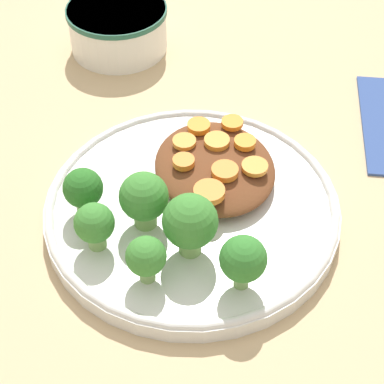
{
  "coord_description": "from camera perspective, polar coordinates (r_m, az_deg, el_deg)",
  "views": [
    {
      "loc": [
        0.38,
        -0.1,
        0.44
      ],
      "look_at": [
        0.0,
        0.0,
        0.03
      ],
      "focal_mm": 60.0,
      "sensor_mm": 36.0,
      "label": 1
    }
  ],
  "objects": [
    {
      "name": "ground_plane",
      "position": [
        0.59,
        0.0,
        -2.12
      ],
      "size": [
        4.0,
        4.0,
        0.0
      ],
      "primitive_type": "plane",
      "color": "tan"
    },
    {
      "name": "plate",
      "position": [
        0.58,
        0.0,
        -1.4
      ],
      "size": [
        0.27,
        0.27,
        0.02
      ],
      "color": "silver",
      "rests_on": "ground_plane"
    },
    {
      "name": "dip_bowl",
      "position": [
        0.79,
        -6.61,
        14.47
      ],
      "size": [
        0.12,
        0.12,
        0.05
      ],
      "color": "white",
      "rests_on": "ground_plane"
    },
    {
      "name": "stew_mound",
      "position": [
        0.59,
        2.03,
        2.26
      ],
      "size": [
        0.13,
        0.11,
        0.02
      ],
      "primitive_type": "ellipsoid",
      "color": "brown",
      "rests_on": "plate"
    },
    {
      "name": "broccoli_floret_0",
      "position": [
        0.5,
        4.56,
        -6.03
      ],
      "size": [
        0.04,
        0.04,
        0.05
      ],
      "color": "#7FA85B",
      "rests_on": "plate"
    },
    {
      "name": "broccoli_floret_1",
      "position": [
        0.5,
        -4.1,
        -5.83
      ],
      "size": [
        0.03,
        0.03,
        0.04
      ],
      "color": "#7FA85B",
      "rests_on": "plate"
    },
    {
      "name": "broccoli_floret_2",
      "position": [
        0.54,
        -4.29,
        -0.57
      ],
      "size": [
        0.04,
        0.04,
        0.05
      ],
      "color": "#7FA85B",
      "rests_on": "plate"
    },
    {
      "name": "broccoli_floret_3",
      "position": [
        0.56,
        -9.64,
        0.19
      ],
      "size": [
        0.03,
        0.03,
        0.05
      ],
      "color": "#7FA85B",
      "rests_on": "plate"
    },
    {
      "name": "broccoli_floret_4",
      "position": [
        0.51,
        -0.17,
        -2.77
      ],
      "size": [
        0.05,
        0.05,
        0.06
      ],
      "color": "#7FA85B",
      "rests_on": "plate"
    },
    {
      "name": "broccoli_floret_5",
      "position": [
        0.53,
        -8.66,
        -2.88
      ],
      "size": [
        0.03,
        0.03,
        0.05
      ],
      "color": "#7FA85B",
      "rests_on": "plate"
    },
    {
      "name": "carrot_slice_0",
      "position": [
        0.58,
        5.6,
        2.27
      ],
      "size": [
        0.02,
        0.02,
        0.0
      ],
      "primitive_type": "cylinder",
      "color": "orange",
      "rests_on": "stew_mound"
    },
    {
      "name": "carrot_slice_1",
      "position": [
        0.6,
        -0.69,
        4.51
      ],
      "size": [
        0.02,
        0.02,
        0.0
      ],
      "primitive_type": "cylinder",
      "color": "orange",
      "rests_on": "stew_mound"
    },
    {
      "name": "carrot_slice_2",
      "position": [
        0.62,
        3.6,
        6.17
      ],
      "size": [
        0.02,
        0.02,
        0.0
      ],
      "primitive_type": "cylinder",
      "color": "orange",
      "rests_on": "stew_mound"
    },
    {
      "name": "carrot_slice_3",
      "position": [
        0.55,
        1.54,
        0.0
      ],
      "size": [
        0.03,
        0.03,
        0.01
      ],
      "primitive_type": "cylinder",
      "color": "orange",
      "rests_on": "stew_mound"
    },
    {
      "name": "carrot_slice_4",
      "position": [
        0.58,
        -1.03,
        2.67
      ],
      "size": [
        0.02,
        0.02,
        0.01
      ],
      "primitive_type": "cylinder",
      "color": "orange",
      "rests_on": "stew_mound"
    },
    {
      "name": "carrot_slice_5",
      "position": [
        0.6,
        2.22,
        4.55
      ],
      "size": [
        0.02,
        0.02,
        0.01
      ],
      "primitive_type": "cylinder",
      "color": "orange",
      "rests_on": "stew_mound"
    },
    {
      "name": "carrot_slice_6",
      "position": [
        0.6,
        4.73,
        4.43
      ],
      "size": [
        0.02,
        0.02,
        0.01
      ],
      "primitive_type": "cylinder",
      "color": "orange",
      "rests_on": "stew_mound"
    },
    {
      "name": "carrot_slice_7",
      "position": [
        0.62,
        0.6,
        5.89
      ],
      "size": [
        0.02,
        0.02,
        0.01
      ],
      "primitive_type": "cylinder",
      "color": "orange",
      "rests_on": "stew_mound"
    },
    {
      "name": "carrot_slice_8",
      "position": [
        0.57,
        2.94,
        1.87
      ],
      "size": [
        0.02,
        0.02,
        0.01
      ],
      "primitive_type": "cylinder",
      "color": "orange",
      "rests_on": "stew_mound"
    }
  ]
}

